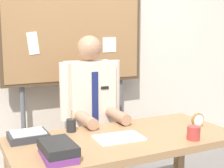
{
  "coord_description": "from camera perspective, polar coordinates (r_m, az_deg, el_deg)",
  "views": [
    {
      "loc": [
        -1.04,
        -1.94,
        1.48
      ],
      "look_at": [
        0.0,
        0.19,
        1.1
      ],
      "focal_mm": 52.03,
      "sensor_mm": 36.0,
      "label": 1
    }
  ],
  "objects": [
    {
      "name": "person",
      "position": [
        2.87,
        -3.76,
        -7.15
      ],
      "size": [
        0.55,
        0.56,
        1.46
      ],
      "color": "#2D2D33",
      "rests_on": "ground_plane"
    },
    {
      "name": "paper_tray",
      "position": [
        2.32,
        -14.54,
        -8.81
      ],
      "size": [
        0.26,
        0.2,
        0.06
      ],
      "color": "#333338",
      "rests_on": "desk"
    },
    {
      "name": "bulletin_board",
      "position": [
        3.1,
        -6.6,
        11.12
      ],
      "size": [
        1.38,
        0.09,
        2.25
      ],
      "color": "#4C3823",
      "rests_on": "ground_plane"
    },
    {
      "name": "open_notebook",
      "position": [
        2.28,
        1.21,
        -9.41
      ],
      "size": [
        0.34,
        0.23,
        0.01
      ],
      "primitive_type": "cube",
      "rotation": [
        0.0,
        0.0,
        -0.07
      ],
      "color": "white",
      "rests_on": "desk"
    },
    {
      "name": "back_wall",
      "position": [
        3.3,
        -7.71,
        6.71
      ],
      "size": [
        6.4,
        0.08,
        2.7
      ],
      "primitive_type": "cube",
      "color": "beige",
      "rests_on": "ground_plane"
    },
    {
      "name": "coffee_mug",
      "position": [
        2.31,
        14.14,
        -8.34
      ],
      "size": [
        0.09,
        0.09,
        0.09
      ],
      "primitive_type": "cylinder",
      "color": "#B23833",
      "rests_on": "desk"
    },
    {
      "name": "desk_clock",
      "position": [
        2.62,
        14.83,
        -6.25
      ],
      "size": [
        0.11,
        0.04,
        0.11
      ],
      "color": "olive",
      "rests_on": "desk"
    },
    {
      "name": "book_stack",
      "position": [
        1.97,
        -9.51,
        -11.37
      ],
      "size": [
        0.2,
        0.31,
        0.09
      ],
      "color": "#72337F",
      "rests_on": "desk"
    },
    {
      "name": "desk",
      "position": [
        2.35,
        2.04,
        -11.48
      ],
      "size": [
        1.6,
        0.74,
        0.75
      ],
      "color": "#9E754C",
      "rests_on": "ground_plane"
    },
    {
      "name": "pen_holder",
      "position": [
        2.43,
        -7.19,
        -7.2
      ],
      "size": [
        0.07,
        0.07,
        0.16
      ],
      "color": "#262626",
      "rests_on": "desk"
    }
  ]
}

